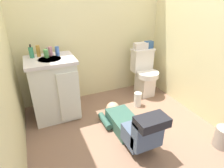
{
  "coord_description": "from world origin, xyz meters",
  "views": [
    {
      "loc": [
        -0.88,
        -1.67,
        1.53
      ],
      "look_at": [
        0.04,
        0.38,
        0.45
      ],
      "focal_mm": 30.03,
      "sensor_mm": 36.0,
      "label": 1
    }
  ],
  "objects_px": {
    "soap_dispenser": "(31,52)",
    "bottle_blue": "(57,51)",
    "tissue_box": "(141,46)",
    "toiletry_bag": "(149,45)",
    "trash_can": "(224,137)",
    "toilet": "(144,73)",
    "person_plumber": "(131,125)",
    "bottle_amber": "(38,51)",
    "vanity_cabinet": "(54,88)",
    "paper_towel_roll": "(138,99)",
    "bottle_green": "(46,54)",
    "bottle_pink": "(50,51)",
    "faucet": "(47,52)"
  },
  "relations": [
    {
      "from": "faucet",
      "to": "trash_can",
      "type": "xyz_separation_m",
      "value": [
        1.57,
        -1.51,
        -0.75
      ]
    },
    {
      "from": "soap_dispenser",
      "to": "bottle_blue",
      "type": "distance_m",
      "value": 0.31
    },
    {
      "from": "bottle_green",
      "to": "bottle_blue",
      "type": "height_order",
      "value": "bottle_blue"
    },
    {
      "from": "vanity_cabinet",
      "to": "faucet",
      "type": "xyz_separation_m",
      "value": [
        -0.0,
        0.15,
        0.45
      ]
    },
    {
      "from": "toilet",
      "to": "tissue_box",
      "type": "distance_m",
      "value": 0.44
    },
    {
      "from": "tissue_box",
      "to": "bottle_amber",
      "type": "relative_size",
      "value": 1.55
    },
    {
      "from": "person_plumber",
      "to": "trash_can",
      "type": "bearing_deg",
      "value": -31.62
    },
    {
      "from": "person_plumber",
      "to": "soap_dispenser",
      "type": "xyz_separation_m",
      "value": [
        -0.9,
        0.96,
        0.71
      ]
    },
    {
      "from": "faucet",
      "to": "bottle_pink",
      "type": "relative_size",
      "value": 0.86
    },
    {
      "from": "toilet",
      "to": "trash_can",
      "type": "height_order",
      "value": "toilet"
    },
    {
      "from": "bottle_pink",
      "to": "trash_can",
      "type": "distance_m",
      "value": 2.26
    },
    {
      "from": "soap_dispenser",
      "to": "bottle_amber",
      "type": "xyz_separation_m",
      "value": [
        0.08,
        0.02,
        0.0
      ]
    },
    {
      "from": "bottle_green",
      "to": "bottle_pink",
      "type": "height_order",
      "value": "bottle_pink"
    },
    {
      "from": "faucet",
      "to": "paper_towel_roll",
      "type": "bearing_deg",
      "value": -19.63
    },
    {
      "from": "bottle_blue",
      "to": "trash_can",
      "type": "height_order",
      "value": "bottle_blue"
    },
    {
      "from": "bottle_blue",
      "to": "tissue_box",
      "type": "bearing_deg",
      "value": 2.54
    },
    {
      "from": "person_plumber",
      "to": "paper_towel_roll",
      "type": "bearing_deg",
      "value": 52.44
    },
    {
      "from": "toilet",
      "to": "vanity_cabinet",
      "type": "xyz_separation_m",
      "value": [
        -1.44,
        -0.06,
        0.05
      ]
    },
    {
      "from": "vanity_cabinet",
      "to": "person_plumber",
      "type": "distance_m",
      "value": 1.11
    },
    {
      "from": "toiletry_bag",
      "to": "bottle_pink",
      "type": "distance_m",
      "value": 1.52
    },
    {
      "from": "toiletry_bag",
      "to": "trash_can",
      "type": "relative_size",
      "value": 0.53
    },
    {
      "from": "bottle_pink",
      "to": "paper_towel_roll",
      "type": "height_order",
      "value": "bottle_pink"
    },
    {
      "from": "tissue_box",
      "to": "bottle_blue",
      "type": "relative_size",
      "value": 1.9
    },
    {
      "from": "bottle_amber",
      "to": "trash_can",
      "type": "bearing_deg",
      "value": -41.91
    },
    {
      "from": "toilet",
      "to": "bottle_amber",
      "type": "relative_size",
      "value": 5.27
    },
    {
      "from": "person_plumber",
      "to": "tissue_box",
      "type": "bearing_deg",
      "value": 54.73
    },
    {
      "from": "faucet",
      "to": "soap_dispenser",
      "type": "xyz_separation_m",
      "value": [
        -0.19,
        -0.02,
        0.02
      ]
    },
    {
      "from": "toiletry_bag",
      "to": "bottle_amber",
      "type": "height_order",
      "value": "bottle_amber"
    },
    {
      "from": "tissue_box",
      "to": "trash_can",
      "type": "xyz_separation_m",
      "value": [
        0.17,
        -1.51,
        -0.68
      ]
    },
    {
      "from": "soap_dispenser",
      "to": "person_plumber",
      "type": "bearing_deg",
      "value": -46.85
    },
    {
      "from": "bottle_green",
      "to": "trash_can",
      "type": "height_order",
      "value": "bottle_green"
    },
    {
      "from": "bottle_green",
      "to": "bottle_blue",
      "type": "distance_m",
      "value": 0.14
    },
    {
      "from": "bottle_pink",
      "to": "faucet",
      "type": "bearing_deg",
      "value": 134.46
    },
    {
      "from": "faucet",
      "to": "bottle_blue",
      "type": "height_order",
      "value": "bottle_blue"
    },
    {
      "from": "person_plumber",
      "to": "bottle_amber",
      "type": "relative_size",
      "value": 7.48
    },
    {
      "from": "bottle_green",
      "to": "soap_dispenser",
      "type": "bearing_deg",
      "value": 157.67
    },
    {
      "from": "toiletry_bag",
      "to": "paper_towel_roll",
      "type": "relative_size",
      "value": 0.57
    },
    {
      "from": "toilet",
      "to": "faucet",
      "type": "xyz_separation_m",
      "value": [
        -1.44,
        0.09,
        0.5
      ]
    },
    {
      "from": "bottle_green",
      "to": "bottle_pink",
      "type": "relative_size",
      "value": 0.87
    },
    {
      "from": "person_plumber",
      "to": "bottle_pink",
      "type": "height_order",
      "value": "bottle_pink"
    },
    {
      "from": "tissue_box",
      "to": "toiletry_bag",
      "type": "bearing_deg",
      "value": 0.0
    },
    {
      "from": "toilet",
      "to": "soap_dispenser",
      "type": "distance_m",
      "value": 1.72
    },
    {
      "from": "toilet",
      "to": "trash_can",
      "type": "xyz_separation_m",
      "value": [
        0.13,
        -1.42,
        -0.25
      ]
    },
    {
      "from": "soap_dispenser",
      "to": "bottle_pink",
      "type": "distance_m",
      "value": 0.23
    },
    {
      "from": "toilet",
      "to": "paper_towel_roll",
      "type": "xyz_separation_m",
      "value": [
        -0.3,
        -0.32,
        -0.26
      ]
    },
    {
      "from": "tissue_box",
      "to": "toiletry_bag",
      "type": "height_order",
      "value": "toiletry_bag"
    },
    {
      "from": "toiletry_bag",
      "to": "paper_towel_roll",
      "type": "bearing_deg",
      "value": -134.65
    },
    {
      "from": "vanity_cabinet",
      "to": "tissue_box",
      "type": "relative_size",
      "value": 3.73
    },
    {
      "from": "toilet",
      "to": "toiletry_bag",
      "type": "relative_size",
      "value": 6.05
    },
    {
      "from": "vanity_cabinet",
      "to": "toiletry_bag",
      "type": "xyz_separation_m",
      "value": [
        1.54,
        0.15,
        0.39
      ]
    }
  ]
}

